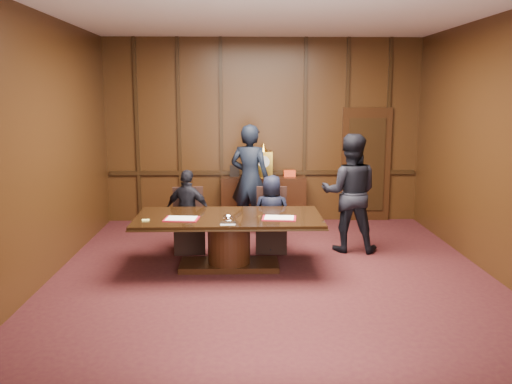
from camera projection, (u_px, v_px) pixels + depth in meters
room at (278, 150)px, 7.07m from camera, size 7.00×7.04×3.50m
sideboard at (263, 198)px, 10.37m from camera, size 1.60×0.45×1.54m
conference_table at (229, 233)px, 7.66m from camera, size 2.62×1.32×0.76m
folder_left at (181, 219)px, 7.40m from camera, size 0.49×0.37×0.02m
folder_right at (279, 218)px, 7.45m from camera, size 0.50×0.38×0.02m
inkstand at (228, 219)px, 7.16m from camera, size 0.20×0.14×0.12m
notepad at (146, 220)px, 7.32m from camera, size 0.11×0.09×0.01m
chair_left at (189, 233)px, 8.54m from camera, size 0.54×0.54×0.99m
chair_right at (271, 232)px, 8.58m from camera, size 0.51×0.51×0.99m
signatory_left at (188, 212)px, 8.40m from camera, size 0.83×0.55×1.30m
signatory_right at (272, 214)px, 8.44m from camera, size 0.65×0.48×1.22m
witness_left at (250, 179)px, 9.53m from camera, size 0.82×0.68×1.94m
witness_right at (350, 193)px, 8.46m from camera, size 1.01×0.85×1.85m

